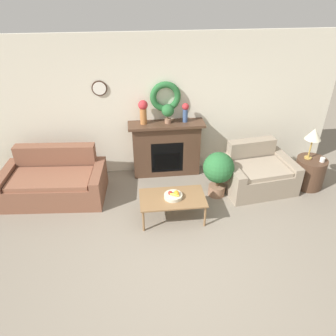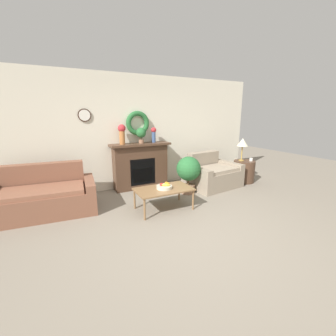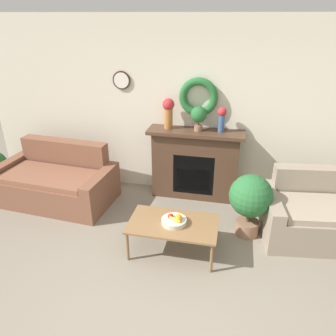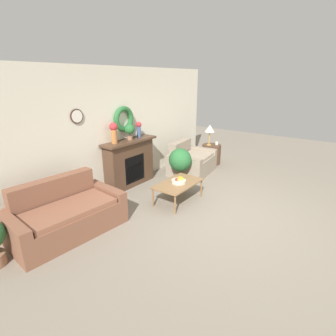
{
  "view_description": "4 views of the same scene",
  "coord_description": "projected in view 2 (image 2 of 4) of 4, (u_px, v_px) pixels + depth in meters",
  "views": [
    {
      "loc": [
        -0.56,
        -3.13,
        3.6
      ],
      "look_at": [
        -0.0,
        1.58,
        0.69
      ],
      "focal_mm": 35.0,
      "sensor_mm": 36.0,
      "label": 1
    },
    {
      "loc": [
        -1.73,
        -2.53,
        1.81
      ],
      "look_at": [
        0.21,
        1.32,
        0.75
      ],
      "focal_mm": 24.0,
      "sensor_mm": 36.0,
      "label": 2
    },
    {
      "loc": [
        0.64,
        -2.07,
        2.68
      ],
      "look_at": [
        -0.14,
        1.56,
        0.93
      ],
      "focal_mm": 35.0,
      "sensor_mm": 36.0,
      "label": 3
    },
    {
      "loc": [
        -4.11,
        -1.67,
        2.47
      ],
      "look_at": [
        -0.05,
        1.33,
        0.71
      ],
      "focal_mm": 28.0,
      "sensor_mm": 36.0,
      "label": 4
    }
  ],
  "objects": [
    {
      "name": "ground_plane",
      "position": [
        195.0,
        237.0,
        3.38
      ],
      "size": [
        16.0,
        16.0,
        0.0
      ],
      "primitive_type": "plane",
      "color": "gray"
    },
    {
      "name": "wall_back",
      "position": [
        134.0,
        132.0,
        5.45
      ],
      "size": [
        6.8,
        0.18,
        2.7
      ],
      "color": "beige",
      "rests_on": "ground_plane"
    },
    {
      "name": "fireplace",
      "position": [
        141.0,
        166.0,
        5.49
      ],
      "size": [
        1.45,
        0.41,
        1.11
      ],
      "color": "#4C3323",
      "rests_on": "ground_plane"
    },
    {
      "name": "couch_left",
      "position": [
        44.0,
        197.0,
        4.15
      ],
      "size": [
        1.85,
        1.1,
        0.87
      ],
      "rotation": [
        0.0,
        0.0,
        -0.08
      ],
      "color": "brown",
      "rests_on": "ground_plane"
    },
    {
      "name": "loveseat_right",
      "position": [
        212.0,
        175.0,
        5.67
      ],
      "size": [
        1.38,
        1.1,
        0.83
      ],
      "rotation": [
        0.0,
        0.0,
        0.13
      ],
      "color": "gray",
      "rests_on": "ground_plane"
    },
    {
      "name": "coffee_table",
      "position": [
        164.0,
        190.0,
        4.27
      ],
      "size": [
        1.07,
        0.62,
        0.42
      ],
      "color": "olive",
      "rests_on": "ground_plane"
    },
    {
      "name": "fruit_bowl",
      "position": [
        165.0,
        186.0,
        4.25
      ],
      "size": [
        0.3,
        0.3,
        0.12
      ],
      "color": "beige",
      "rests_on": "coffee_table"
    },
    {
      "name": "side_table_by_loveseat",
      "position": [
        244.0,
        171.0,
        6.03
      ],
      "size": [
        0.56,
        0.56,
        0.58
      ],
      "color": "#4C3323",
      "rests_on": "ground_plane"
    },
    {
      "name": "table_lamp",
      "position": [
        243.0,
        143.0,
        5.87
      ],
      "size": [
        0.29,
        0.29,
        0.6
      ],
      "color": "#B28E42",
      "rests_on": "side_table_by_loveseat"
    },
    {
      "name": "mug",
      "position": [
        251.0,
        160.0,
        5.93
      ],
      "size": [
        0.09,
        0.09,
        0.08
      ],
      "color": "silver",
      "rests_on": "side_table_by_loveseat"
    },
    {
      "name": "vase_on_mantel_left",
      "position": [
        122.0,
        133.0,
        5.12
      ],
      "size": [
        0.18,
        0.18,
        0.45
      ],
      "color": "#AD6B38",
      "rests_on": "fireplace"
    },
    {
      "name": "vase_on_mantel_right",
      "position": [
        154.0,
        134.0,
        5.47
      ],
      "size": [
        0.13,
        0.13,
        0.37
      ],
      "color": "#3D5684",
      "rests_on": "fireplace"
    },
    {
      "name": "potted_plant_on_mantel",
      "position": [
        141.0,
        133.0,
        5.31
      ],
      "size": [
        0.24,
        0.24,
        0.37
      ],
      "color": "#8E664C",
      "rests_on": "fireplace"
    },
    {
      "name": "potted_plant_floor_by_loveseat",
      "position": [
        188.0,
        171.0,
        5.11
      ],
      "size": [
        0.55,
        0.55,
        0.86
      ],
      "color": "#8E664C",
      "rests_on": "ground_plane"
    }
  ]
}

